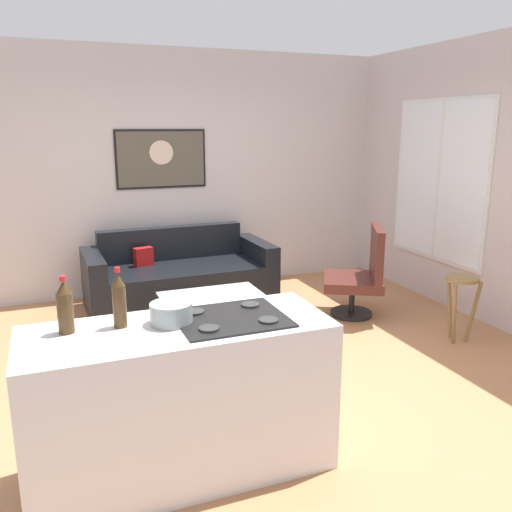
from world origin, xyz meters
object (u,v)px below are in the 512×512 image
bar_stool (461,292)px  soda_bottle_2 (119,300)px  mixing_bowl (171,314)px  coffee_table (213,300)px  wall_painting (161,159)px  armchair (361,275)px  soda_bottle (65,307)px  couch (179,278)px

bar_stool → soda_bottle_2: 3.27m
mixing_bowl → coffee_table: bearing=66.3°
soda_bottle_2 → bar_stool: bearing=15.0°
coffee_table → wall_painting: size_ratio=0.87×
coffee_table → mixing_bowl: 1.92m
coffee_table → wall_painting: 2.11m
soda_bottle_2 → mixing_bowl: (0.27, -0.05, -0.09)m
mixing_bowl → armchair: bearing=37.2°
armchair → soda_bottle: bearing=-149.3°
coffee_table → wall_painting: wall_painting is taller
couch → bar_stool: 2.92m
armchair → soda_bottle_2: soda_bottle_2 is taller
coffee_table → mixing_bowl: size_ratio=3.92×
mixing_bowl → soda_bottle_2: bearing=169.0°
wall_painting → mixing_bowl: bearing=-101.3°
soda_bottle → mixing_bowl: soda_bottle is taller
armchair → bar_stool: size_ratio=1.54×
couch → coffee_table: couch is taller
soda_bottle → soda_bottle_2: bearing=-3.4°
couch → soda_bottle_2: (-0.99, -2.84, 0.74)m
soda_bottle → wall_painting: 3.65m
soda_bottle → wall_painting: bearing=70.0°
couch → armchair: armchair is taller
armchair → wall_painting: bearing=135.4°
coffee_table → bar_stool: bar_stool is taller
couch → armchair: 1.98m
coffee_table → soda_bottle_2: soda_bottle_2 is taller
soda_bottle → soda_bottle_2: size_ratio=0.93×
mixing_bowl → wall_painting: (0.69, 3.46, 0.63)m
couch → coffee_table: size_ratio=2.24×
soda_bottle_2 → wall_painting: 3.58m
bar_stool → couch: bearing=136.7°
bar_stool → wall_painting: (-2.15, 2.57, 1.10)m
couch → armchair: (1.65, -1.09, 0.16)m
couch → wall_painting: (-0.03, 0.57, 1.28)m
armchair → wall_painting: wall_painting is taller
couch → soda_bottle_2: bearing=-109.2°
soda_bottle_2 → armchair: bearing=33.5°
mixing_bowl → wall_painting: wall_painting is taller
soda_bottle → soda_bottle_2: (0.27, -0.02, 0.01)m
bar_stool → soda_bottle_2: size_ratio=1.85×
soda_bottle_2 → wall_painting: size_ratio=0.32×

